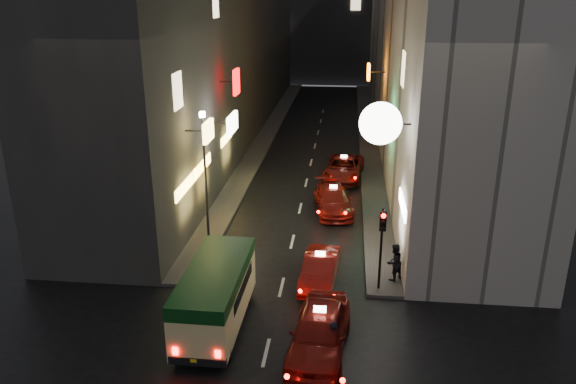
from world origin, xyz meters
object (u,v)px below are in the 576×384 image
(lamp_post, at_px, (205,167))
(taxi_near, at_px, (319,328))
(traffic_light, at_px, (382,233))
(minibus, at_px, (215,290))
(pedestrian_crossing, at_px, (334,339))

(lamp_post, bearing_deg, taxi_near, -55.57)
(traffic_light, bearing_deg, minibus, -152.81)
(minibus, relative_size, lamp_post, 0.90)
(traffic_light, bearing_deg, pedestrian_crossing, -109.69)
(pedestrian_crossing, height_order, traffic_light, traffic_light)
(minibus, xyz_separation_m, taxi_near, (3.81, -1.13, -0.59))
(minibus, bearing_deg, lamp_post, 105.99)
(taxi_near, bearing_deg, lamp_post, 124.43)
(minibus, height_order, pedestrian_crossing, minibus)
(lamp_post, bearing_deg, pedestrian_crossing, -54.84)
(pedestrian_crossing, relative_size, traffic_light, 0.49)
(pedestrian_crossing, xyz_separation_m, traffic_light, (1.69, 4.72, 1.82))
(pedestrian_crossing, distance_m, traffic_light, 5.33)
(taxi_near, xyz_separation_m, pedestrian_crossing, (0.52, -0.50, -0.06))
(taxi_near, xyz_separation_m, lamp_post, (-6.00, 8.75, 2.80))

